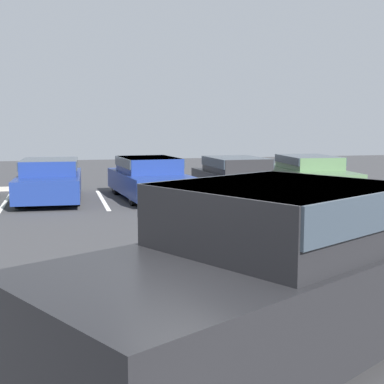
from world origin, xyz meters
TOP-DOWN VIEW (x-y plane):
  - ground_plane at (0.00, 0.00)m, footprint 60.00×60.00m
  - stall_stripe_b at (-3.49, 11.75)m, footprint 0.12×4.42m
  - stall_stripe_c at (-0.64, 11.75)m, footprint 0.12×4.42m
  - stall_stripe_d at (2.21, 11.75)m, footprint 0.12×4.42m
  - stall_stripe_e at (5.06, 11.75)m, footprint 0.12×4.42m
  - stall_stripe_f at (7.91, 11.75)m, footprint 0.12×4.42m
  - pickup_truck at (0.45, 0.20)m, footprint 6.05×4.59m
  - parked_sedan_b at (-2.18, 12.00)m, footprint 2.01×4.47m
  - parked_sedan_c at (0.82, 11.73)m, footprint 2.20×4.50m
  - parked_sedan_d at (3.68, 11.68)m, footprint 1.95×4.53m
  - parked_sedan_e at (6.39, 11.97)m, footprint 2.15×4.90m
  - wheel_stop_curb at (-3.85, 14.71)m, footprint 1.74×0.20m

SIDE VIEW (x-z plane):
  - ground_plane at x=0.00m, z-range 0.00..0.00m
  - stall_stripe_b at x=-3.49m, z-range 0.00..0.01m
  - stall_stripe_c at x=-0.64m, z-range 0.00..0.01m
  - stall_stripe_d at x=2.21m, z-range 0.00..0.01m
  - stall_stripe_e at x=5.06m, z-range 0.00..0.01m
  - stall_stripe_f at x=7.91m, z-range 0.00..0.01m
  - wheel_stop_curb at x=-3.85m, z-range 0.00..0.14m
  - parked_sedan_e at x=6.39m, z-range 0.04..1.27m
  - parked_sedan_d at x=3.68m, z-range 0.04..1.28m
  - parked_sedan_b at x=-2.18m, z-range 0.04..1.28m
  - parked_sedan_c at x=0.82m, z-range 0.04..1.32m
  - pickup_truck at x=0.45m, z-range 0.01..1.77m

